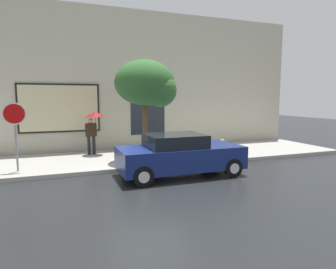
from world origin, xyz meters
TOP-DOWN VIEW (x-y plane):
  - ground_plane at (0.00, 0.00)m, footprint 60.00×60.00m
  - sidewalk at (0.00, 3.00)m, footprint 20.00×4.00m
  - building_facade at (-0.03, 5.50)m, footprint 20.00×0.67m
  - parked_car at (1.11, -0.07)m, footprint 4.25×1.92m
  - fire_hydrant at (4.01, 1.97)m, footprint 0.30×0.44m
  - pedestrian_with_umbrella at (-1.29, 4.07)m, footprint 0.91×0.90m
  - street_tree at (0.65, 2.12)m, footprint 2.42×2.06m
  - stop_sign at (-4.14, 1.84)m, footprint 0.76×0.10m

SIDE VIEW (x-z plane):
  - ground_plane at x=0.00m, z-range 0.00..0.00m
  - sidewalk at x=0.00m, z-range 0.00..0.15m
  - fire_hydrant at x=4.01m, z-range 0.14..0.86m
  - parked_car at x=1.11m, z-range 0.00..1.44m
  - pedestrian_with_umbrella at x=-1.29m, z-range 0.68..2.60m
  - stop_sign at x=-4.14m, z-range 0.64..3.01m
  - street_tree at x=0.65m, z-range 1.18..5.22m
  - building_facade at x=-0.03m, z-range -0.02..6.98m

